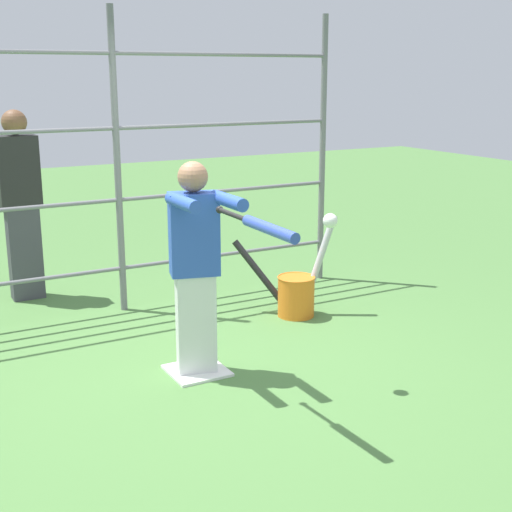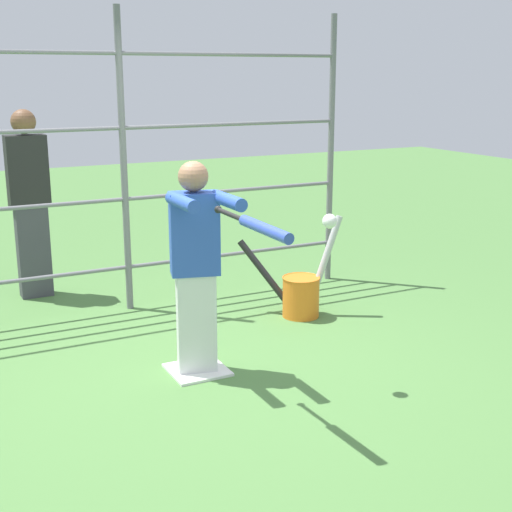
{
  "view_description": "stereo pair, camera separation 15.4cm",
  "coord_description": "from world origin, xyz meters",
  "px_view_note": "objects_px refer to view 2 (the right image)",
  "views": [
    {
      "loc": [
        1.93,
        4.36,
        2.08
      ],
      "look_at": [
        -0.35,
        0.25,
        0.87
      ],
      "focal_mm": 50.0,
      "sensor_mm": 36.0,
      "label": 1
    },
    {
      "loc": [
        1.79,
        4.43,
        2.08
      ],
      "look_at": [
        -0.35,
        0.25,
        0.87
      ],
      "focal_mm": 50.0,
      "sensor_mm": 36.0,
      "label": 2
    }
  ],
  "objects_px": {
    "softball_in_flight": "(330,221)",
    "bat_bucket": "(300,293)",
    "baseball_bat_swinging": "(259,226)",
    "bystander_behind_fence": "(30,201)",
    "batter": "(196,262)"
  },
  "relations": [
    {
      "from": "bystander_behind_fence",
      "to": "baseball_bat_swinging",
      "type": "bearing_deg",
      "value": 102.14
    },
    {
      "from": "softball_in_flight",
      "to": "bystander_behind_fence",
      "type": "relative_size",
      "value": 0.05
    },
    {
      "from": "softball_in_flight",
      "to": "batter",
      "type": "bearing_deg",
      "value": -40.75
    },
    {
      "from": "softball_in_flight",
      "to": "bat_bucket",
      "type": "bearing_deg",
      "value": -113.57
    },
    {
      "from": "softball_in_flight",
      "to": "bystander_behind_fence",
      "type": "height_order",
      "value": "bystander_behind_fence"
    },
    {
      "from": "bat_bucket",
      "to": "softball_in_flight",
      "type": "bearing_deg",
      "value": 66.43
    },
    {
      "from": "softball_in_flight",
      "to": "bat_bucket",
      "type": "xyz_separation_m",
      "value": [
        -0.58,
        -1.33,
        -0.94
      ]
    },
    {
      "from": "baseball_bat_swinging",
      "to": "softball_in_flight",
      "type": "height_order",
      "value": "baseball_bat_swinging"
    },
    {
      "from": "bat_bucket",
      "to": "bystander_behind_fence",
      "type": "distance_m",
      "value": 2.67
    },
    {
      "from": "batter",
      "to": "bat_bucket",
      "type": "bearing_deg",
      "value": -150.34
    },
    {
      "from": "batter",
      "to": "softball_in_flight",
      "type": "distance_m",
      "value": 0.98
    },
    {
      "from": "bat_bucket",
      "to": "bystander_behind_fence",
      "type": "relative_size",
      "value": 0.5
    },
    {
      "from": "batter",
      "to": "baseball_bat_swinging",
      "type": "relative_size",
      "value": 1.76
    },
    {
      "from": "baseball_bat_swinging",
      "to": "bat_bucket",
      "type": "height_order",
      "value": "baseball_bat_swinging"
    },
    {
      "from": "softball_in_flight",
      "to": "bystander_behind_fence",
      "type": "bearing_deg",
      "value": -65.23
    }
  ]
}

